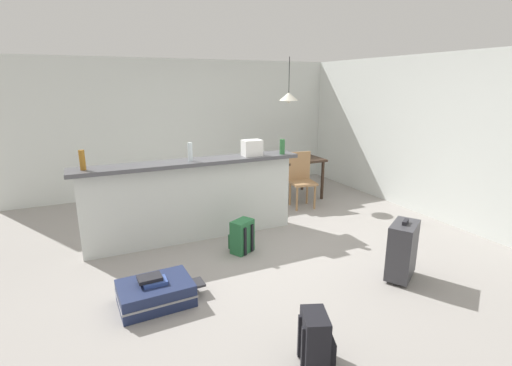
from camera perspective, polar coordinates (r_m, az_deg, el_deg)
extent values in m
cube|color=gray|center=(4.98, -0.52, -9.76)|extent=(13.00, 13.00, 0.05)
cube|color=silver|center=(7.45, -10.42, 8.52)|extent=(6.60, 0.10, 2.50)
cube|color=silver|center=(6.66, 23.09, 6.83)|extent=(0.10, 6.00, 2.50)
cube|color=silver|center=(5.06, -9.54, -2.94)|extent=(2.80, 0.20, 1.04)
cube|color=#4C4C51|center=(4.92, -9.81, 3.12)|extent=(2.96, 0.40, 0.05)
cylinder|color=#9E661E|center=(4.72, -25.01, 3.19)|extent=(0.07, 0.07, 0.23)
cylinder|color=silver|center=(4.87, -10.03, 4.72)|extent=(0.06, 0.06, 0.24)
cylinder|color=#2D6B38|center=(5.28, 4.03, 5.56)|extent=(0.07, 0.07, 0.21)
cube|color=silver|center=(5.14, -0.63, 5.38)|extent=(0.26, 0.18, 0.22)
cube|color=#332319|center=(6.83, 5.22, 3.62)|extent=(1.10, 0.80, 0.04)
cylinder|color=#332319|center=(6.39, 2.87, -0.54)|extent=(0.06, 0.06, 0.70)
cylinder|color=#332319|center=(6.89, 10.10, 0.39)|extent=(0.06, 0.06, 0.70)
cylinder|color=#332319|center=(6.98, 0.27, 0.82)|extent=(0.06, 0.06, 0.70)
cylinder|color=#332319|center=(7.44, 7.11, 1.60)|extent=(0.06, 0.06, 0.70)
cube|color=#9E754C|center=(6.36, 7.13, 0.04)|extent=(0.46, 0.46, 0.04)
cube|color=#9E754C|center=(6.46, 6.58, 2.66)|extent=(0.40, 0.10, 0.48)
cylinder|color=#9E754C|center=(6.22, 6.28, -2.44)|extent=(0.04, 0.04, 0.41)
cylinder|color=#9E754C|center=(6.35, 8.96, -2.18)|extent=(0.04, 0.04, 0.41)
cylinder|color=#9E754C|center=(6.51, 5.22, -1.63)|extent=(0.04, 0.04, 0.41)
cylinder|color=#9E754C|center=(6.63, 7.80, -1.40)|extent=(0.04, 0.04, 0.41)
cylinder|color=black|center=(6.75, 5.09, 16.07)|extent=(0.01, 0.01, 0.62)
cone|color=white|center=(6.76, 5.02, 13.03)|extent=(0.34, 0.34, 0.14)
sphere|color=white|center=(6.76, 5.01, 12.35)|extent=(0.07, 0.07, 0.07)
cube|color=#1E284C|center=(3.86, -15.07, -15.92)|extent=(0.70, 0.51, 0.22)
cube|color=gray|center=(3.86, -15.07, -15.92)|extent=(0.71, 0.52, 0.02)
cube|color=#2D2D33|center=(3.95, -9.07, -14.84)|extent=(0.15, 0.19, 0.02)
cube|color=#38383D|center=(4.36, 21.44, -9.49)|extent=(0.50, 0.44, 0.60)
cylinder|color=black|center=(4.32, 20.51, -14.07)|extent=(0.07, 0.06, 0.06)
cylinder|color=black|center=(4.66, 21.58, -11.99)|extent=(0.07, 0.06, 0.06)
cube|color=#232328|center=(4.24, 21.85, -5.55)|extent=(0.14, 0.11, 0.04)
cube|color=#286B3D|center=(4.71, -2.11, -8.14)|extent=(0.33, 0.29, 0.42)
cube|color=#205530|center=(4.81, -3.14, -8.63)|extent=(0.22, 0.16, 0.19)
cube|color=black|center=(4.71, -0.61, -8.39)|extent=(0.04, 0.04, 0.36)
cube|color=black|center=(4.61, -1.67, -8.94)|extent=(0.04, 0.04, 0.36)
cube|color=black|center=(3.05, 8.92, -22.51)|extent=(0.27, 0.33, 0.42)
cube|color=black|center=(3.12, 11.00, -23.37)|extent=(0.14, 0.23, 0.19)
cube|color=black|center=(3.00, 7.18, -23.82)|extent=(0.04, 0.04, 0.36)
cube|color=black|center=(3.10, 6.65, -22.21)|extent=(0.04, 0.04, 0.36)
cube|color=#334C99|center=(3.78, -15.18, -14.37)|extent=(0.22, 0.16, 0.04)
cube|color=black|center=(3.79, -15.94, -13.78)|extent=(0.23, 0.17, 0.03)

